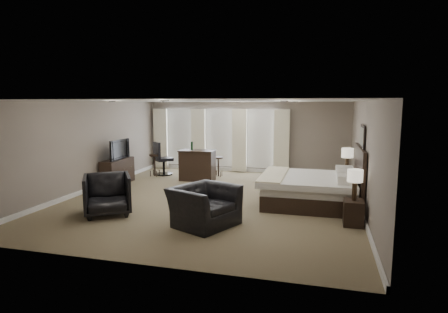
% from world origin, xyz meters
% --- Properties ---
extents(room, '(7.60, 8.60, 2.64)m').
position_xyz_m(room, '(0.00, 0.00, 1.30)').
color(room, '#716347').
rests_on(room, ground).
extents(window_bay, '(5.25, 0.20, 2.30)m').
position_xyz_m(window_bay, '(-1.00, 4.11, 1.20)').
color(window_bay, silver).
rests_on(window_bay, room).
extents(bed, '(2.34, 2.24, 1.49)m').
position_xyz_m(bed, '(2.58, 0.13, 0.75)').
color(bed, silver).
rests_on(bed, ground).
extents(nightstand_near, '(0.40, 0.49, 0.53)m').
position_xyz_m(nightstand_near, '(3.47, -1.32, 0.27)').
color(nightstand_near, black).
rests_on(nightstand_near, ground).
extents(nightstand_far, '(0.47, 0.57, 0.62)m').
position_xyz_m(nightstand_far, '(3.47, 1.58, 0.31)').
color(nightstand_far, black).
rests_on(nightstand_far, ground).
extents(lamp_near, '(0.32, 0.32, 0.65)m').
position_xyz_m(lamp_near, '(3.47, -1.32, 0.86)').
color(lamp_near, beige).
rests_on(lamp_near, nightstand_near).
extents(lamp_far, '(0.33, 0.33, 0.67)m').
position_xyz_m(lamp_far, '(3.47, 1.58, 0.96)').
color(lamp_far, beige).
rests_on(lamp_far, nightstand_far).
extents(wall_art, '(0.04, 0.96, 0.56)m').
position_xyz_m(wall_art, '(3.70, 0.13, 1.75)').
color(wall_art, slate).
rests_on(wall_art, room).
extents(dresser, '(0.44, 1.37, 0.80)m').
position_xyz_m(dresser, '(-3.45, 1.01, 0.40)').
color(dresser, black).
rests_on(dresser, ground).
extents(tv, '(0.62, 1.08, 0.14)m').
position_xyz_m(tv, '(-3.45, 1.01, 0.87)').
color(tv, black).
rests_on(tv, dresser).
extents(armchair_near, '(1.29, 1.50, 1.11)m').
position_xyz_m(armchair_near, '(0.45, -2.13, 0.56)').
color(armchair_near, black).
rests_on(armchair_near, ground).
extents(armchair_far, '(1.36, 1.34, 1.03)m').
position_xyz_m(armchair_far, '(-1.93, -1.98, 0.52)').
color(armchair_far, black).
rests_on(armchair_far, ground).
extents(bar_counter, '(1.17, 0.61, 1.02)m').
position_xyz_m(bar_counter, '(-1.20, 2.21, 0.51)').
color(bar_counter, black).
rests_on(bar_counter, ground).
extents(bar_stool_left, '(0.39, 0.39, 0.77)m').
position_xyz_m(bar_stool_left, '(-2.90, 2.53, 0.39)').
color(bar_stool_left, black).
rests_on(bar_stool_left, ground).
extents(bar_stool_right, '(0.39, 0.39, 0.68)m').
position_xyz_m(bar_stool_right, '(-0.73, 3.07, 0.34)').
color(bar_stool_right, black).
rests_on(bar_stool_right, ground).
extents(desk_chair, '(0.86, 0.86, 1.19)m').
position_xyz_m(desk_chair, '(-2.68, 2.82, 0.60)').
color(desk_chair, black).
rests_on(desk_chair, ground).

